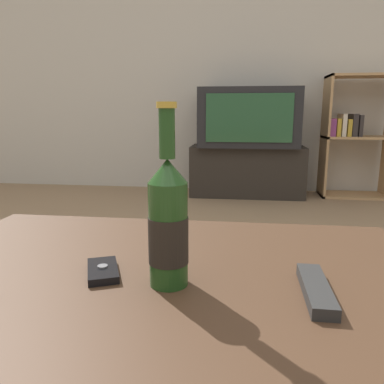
{
  "coord_description": "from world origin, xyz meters",
  "views": [
    {
      "loc": [
        0.14,
        -0.57,
        0.72
      ],
      "look_at": [
        0.03,
        0.32,
        0.53
      ],
      "focal_mm": 35.0,
      "sensor_mm": 36.0,
      "label": 1
    }
  ],
  "objects_px": {
    "cell_phone": "(103,271)",
    "remote_control": "(316,289)",
    "bookshelf": "(354,135)",
    "beer_bottle": "(168,224)",
    "television": "(248,118)",
    "tv_stand": "(247,171)"
  },
  "relations": [
    {
      "from": "beer_bottle",
      "to": "remote_control",
      "type": "xyz_separation_m",
      "value": [
        0.24,
        -0.01,
        -0.1
      ]
    },
    {
      "from": "tv_stand",
      "to": "remote_control",
      "type": "height_order",
      "value": "remote_control"
    },
    {
      "from": "television",
      "to": "beer_bottle",
      "type": "xyz_separation_m",
      "value": [
        -0.18,
        -2.73,
        -0.15
      ]
    },
    {
      "from": "bookshelf",
      "to": "beer_bottle",
      "type": "xyz_separation_m",
      "value": [
        -1.08,
        -2.79,
        -0.0
      ]
    },
    {
      "from": "television",
      "to": "remote_control",
      "type": "bearing_deg",
      "value": -88.64
    },
    {
      "from": "television",
      "to": "remote_control",
      "type": "relative_size",
      "value": 5.05
    },
    {
      "from": "tv_stand",
      "to": "cell_phone",
      "type": "relative_size",
      "value": 8.58
    },
    {
      "from": "television",
      "to": "remote_control",
      "type": "distance_m",
      "value": 2.75
    },
    {
      "from": "tv_stand",
      "to": "television",
      "type": "distance_m",
      "value": 0.46
    },
    {
      "from": "television",
      "to": "bookshelf",
      "type": "distance_m",
      "value": 0.91
    },
    {
      "from": "cell_phone",
      "to": "remote_control",
      "type": "relative_size",
      "value": 0.69
    },
    {
      "from": "bookshelf",
      "to": "beer_bottle",
      "type": "distance_m",
      "value": 2.99
    },
    {
      "from": "bookshelf",
      "to": "remote_control",
      "type": "relative_size",
      "value": 6.25
    },
    {
      "from": "television",
      "to": "bookshelf",
      "type": "relative_size",
      "value": 0.81
    },
    {
      "from": "beer_bottle",
      "to": "cell_phone",
      "type": "relative_size",
      "value": 2.68
    },
    {
      "from": "television",
      "to": "beer_bottle",
      "type": "height_order",
      "value": "television"
    },
    {
      "from": "cell_phone",
      "to": "bookshelf",
      "type": "bearing_deg",
      "value": 43.7
    },
    {
      "from": "tv_stand",
      "to": "remote_control",
      "type": "bearing_deg",
      "value": -88.64
    },
    {
      "from": "bookshelf",
      "to": "beer_bottle",
      "type": "relative_size",
      "value": 3.37
    },
    {
      "from": "television",
      "to": "beer_bottle",
      "type": "relative_size",
      "value": 2.72
    },
    {
      "from": "cell_phone",
      "to": "tv_stand",
      "type": "bearing_deg",
      "value": 60.8
    },
    {
      "from": "beer_bottle",
      "to": "remote_control",
      "type": "bearing_deg",
      "value": -2.36
    }
  ]
}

